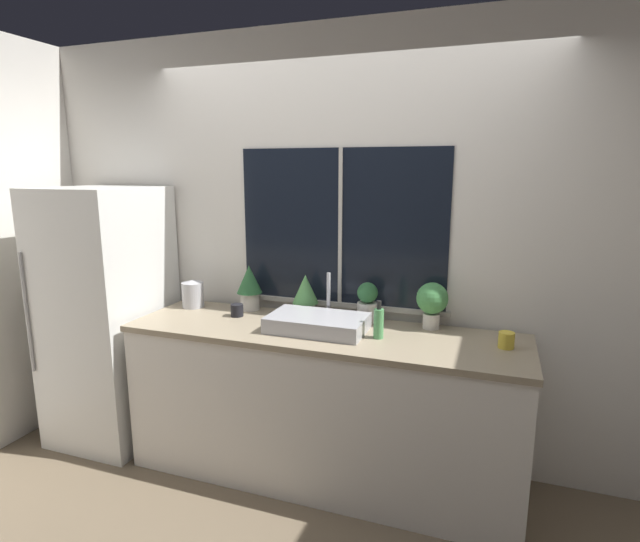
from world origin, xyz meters
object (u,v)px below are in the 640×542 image
potted_plant_center_left (305,293)px  potted_plant_center_right (367,302)px  mug_yellow (506,340)px  kettle (193,294)px  potted_plant_far_right (432,301)px  soap_bottle (379,323)px  refrigerator (109,315)px  sink (318,323)px  potted_plant_far_left (249,285)px  mug_black (237,310)px

potted_plant_center_left → potted_plant_center_right: (0.40, 0.00, -0.02)m
potted_plant_center_left → mug_yellow: size_ratio=3.11×
mug_yellow → kettle: kettle is taller
potted_plant_far_right → kettle: bearing=-177.4°
soap_bottle → refrigerator: bearing=179.6°
refrigerator → sink: size_ratio=3.10×
refrigerator → potted_plant_far_left: (0.95, 0.26, 0.23)m
mug_black → potted_plant_far_right: bearing=7.9°
soap_bottle → mug_yellow: 0.67m
potted_plant_center_left → potted_plant_far_right: 0.79m
potted_plant_far_right → sink: bearing=-156.9°
refrigerator → mug_yellow: (2.55, 0.06, 0.11)m
potted_plant_center_left → mug_black: size_ratio=3.32×
potted_plant_far_left → mug_yellow: 1.62m
potted_plant_center_left → refrigerator: bearing=-169.0°
refrigerator → kettle: refrigerator is taller
potted_plant_far_left → potted_plant_far_right: size_ratio=1.09×
refrigerator → mug_black: bearing=5.8°
potted_plant_center_right → mug_yellow: (0.80, -0.20, -0.08)m
potted_plant_far_left → potted_plant_far_right: (1.19, 0.00, -0.00)m
sink → potted_plant_center_right: (0.23, 0.26, 0.08)m
potted_plant_far_left → mug_yellow: bearing=-7.1°
refrigerator → potted_plant_far_right: size_ratio=6.31×
mug_black → soap_bottle: bearing=-6.6°
potted_plant_center_right → potted_plant_far_left: bearing=180.0°
mug_yellow → mug_black: size_ratio=1.07×
kettle → refrigerator: bearing=-161.2°
refrigerator → potted_plant_far_left: 1.01m
refrigerator → kettle: (0.56, 0.19, 0.15)m
potted_plant_center_right → kettle: size_ratio=1.31×
potted_plant_far_left → potted_plant_center_right: bearing=0.0°
potted_plant_center_left → soap_bottle: 0.61m
sink → mug_yellow: sink is taller
potted_plant_center_right → kettle: (-1.19, -0.07, -0.03)m
sink → potted_plant_far_right: 0.68m
potted_plant_center_left → potted_plant_center_right: potted_plant_center_left is taller
sink → potted_plant_far_left: 0.64m
potted_plant_center_left → soap_bottle: (0.54, -0.27, -0.06)m
sink → potted_plant_far_left: size_ratio=1.87×
soap_bottle → sink: bearing=178.1°
potted_plant_far_right → mug_black: size_ratio=3.44×
mug_black → kettle: size_ratio=0.42×
potted_plant_far_right → soap_bottle: (-0.25, -0.27, -0.08)m
soap_bottle → kettle: 1.34m
potted_plant_far_right → refrigerator: bearing=-173.0°
potted_plant_center_left → potted_plant_center_right: bearing=0.0°
potted_plant_far_left → mug_black: (-0.01, -0.17, -0.13)m
potted_plant_far_right → mug_black: 1.21m
potted_plant_far_right → potted_plant_center_left: bearing=180.0°
potted_plant_center_right → mug_yellow: 0.83m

